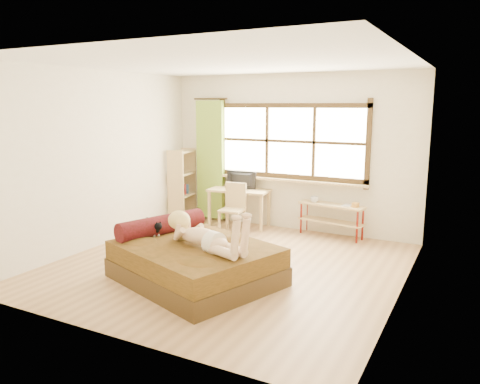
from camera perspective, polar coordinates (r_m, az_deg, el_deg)
The scene contains 18 objects.
floor at distance 6.49m, azimuth -1.49°, elevation -8.97°, with size 4.50×4.50×0.00m, color #9E754C.
ceiling at distance 6.14m, azimuth -1.62°, elevation 15.50°, with size 4.50×4.50×0.00m, color white.
wall_back at distance 8.20m, azimuth 6.15°, elevation 4.77°, with size 4.50×4.50×0.00m, color silver.
wall_front at distance 4.37m, azimuth -16.05°, elevation -0.71°, with size 4.50×4.50×0.00m, color silver.
wall_left at distance 7.52m, azimuth -16.74°, elevation 3.86°, with size 4.50×4.50×0.00m, color silver.
wall_right at distance 5.46m, azimuth 19.57°, elevation 1.28°, with size 4.50×4.50×0.00m, color silver.
window at distance 8.16m, azimuth 6.09°, elevation 5.87°, with size 2.80×0.16×1.46m.
curtain at distance 8.80m, azimuth -3.62°, elevation 3.90°, with size 0.55×0.10×2.20m, color olive.
bed at distance 5.95m, azimuth -5.73°, elevation -8.30°, with size 2.27×2.04×0.71m.
woman at distance 5.65m, azimuth -4.53°, elevation -4.04°, with size 1.32×0.38×0.56m, color #DCB38E, non-canonical shape.
kitten at distance 6.30m, azimuth -10.52°, elevation -4.23°, with size 0.28×0.11×0.23m, color black, non-canonical shape.
desk at distance 8.39m, azimuth -0.12°, elevation -0.29°, with size 1.13×0.59×0.68m.
monitor at distance 8.39m, azimuth 0.04°, elevation 1.45°, with size 0.56×0.07×0.32m, color black.
chair at distance 8.05m, azimuth -0.77°, elevation -1.60°, with size 0.41×0.41×0.85m.
pipe_shelf at distance 7.92m, azimuth 11.14°, elevation -2.50°, with size 1.14×0.46×0.63m.
cup at distance 7.97m, azimuth 9.05°, elevation -0.89°, with size 0.13×0.13×0.10m, color gray.
book at distance 7.84m, azimuth 12.51°, elevation -1.53°, with size 0.15×0.20×0.02m, color gray.
bookshelf at distance 9.01m, azimuth -7.05°, elevation 0.97°, with size 0.41×0.62×1.34m.
Camera 1 is at (2.98, -5.34, 2.18)m, focal length 35.00 mm.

